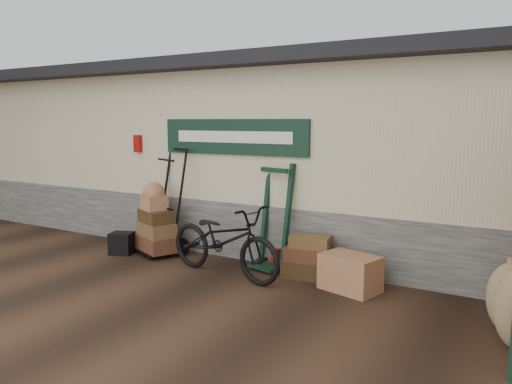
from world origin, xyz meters
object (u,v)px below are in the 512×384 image
porter_trolley (167,200)px  suitcase_stack (308,256)px  bicycle (224,236)px  green_barrow (274,216)px  black_trunk (122,243)px  wicker_hamper (350,273)px

porter_trolley → suitcase_stack: bearing=23.6°
porter_trolley → bicycle: size_ratio=0.89×
bicycle → green_barrow: bearing=-22.2°
porter_trolley → suitcase_stack: 2.63m
porter_trolley → black_trunk: bearing=-122.2°
suitcase_stack → bicycle: bicycle is taller
porter_trolley → black_trunk: size_ratio=4.96×
wicker_hamper → black_trunk: size_ratio=2.01×
porter_trolley → bicycle: 1.63m
green_barrow → suitcase_stack: size_ratio=2.29×
green_barrow → suitcase_stack: (0.63, -0.15, -0.48)m
green_barrow → black_trunk: 2.70m
porter_trolley → black_trunk: (-0.63, -0.43, -0.71)m
wicker_hamper → porter_trolley: bearing=176.0°
green_barrow → black_trunk: green_barrow is taller
porter_trolley → bicycle: bearing=3.5°
wicker_hamper → black_trunk: 3.90m
suitcase_stack → bicycle: (-1.06, -0.55, 0.28)m
suitcase_stack → wicker_hamper: suitcase_stack is taller
green_barrow → suitcase_stack: green_barrow is taller
black_trunk → bicycle: (2.13, -0.11, 0.40)m
black_trunk → wicker_hamper: bearing=3.0°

